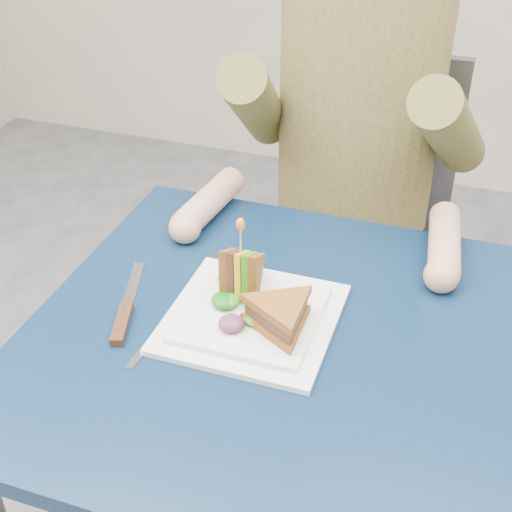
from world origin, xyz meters
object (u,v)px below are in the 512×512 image
at_px(chair, 357,220).
at_px(diner, 359,89).
at_px(table, 271,370).
at_px(fork, 159,333).
at_px(sandwich_flat, 281,315).
at_px(sandwich_upright, 241,274).
at_px(knife, 124,316).
at_px(plate, 252,317).

bearing_deg(chair, diner, -90.00).
bearing_deg(table, fork, -159.62).
relative_size(chair, sandwich_flat, 5.27).
height_order(sandwich_flat, sandwich_upright, sandwich_upright).
relative_size(diner, sandwich_flat, 4.22).
bearing_deg(knife, table, 10.66).
relative_size(chair, knife, 4.30).
height_order(sandwich_upright, fork, sandwich_upright).
xyz_separation_m(diner, fork, (-0.16, -0.64, -0.18)).
distance_m(diner, sandwich_upright, 0.54).
relative_size(sandwich_flat, knife, 0.82).
distance_m(table, fork, 0.19).
relative_size(table, diner, 1.01).
xyz_separation_m(chair, plate, (-0.04, -0.67, 0.20)).
xyz_separation_m(table, fork, (-0.16, -0.06, 0.08)).
bearing_deg(fork, plate, 31.67).
bearing_deg(plate, sandwich_upright, 126.66).
height_order(chair, sandwich_flat, chair).
xyz_separation_m(diner, sandwich_upright, (-0.07, -0.51, -0.13)).
bearing_deg(chair, knife, -107.50).
xyz_separation_m(diner, plate, (-0.04, -0.56, -0.18)).
bearing_deg(sandwich_upright, chair, 83.50).
relative_size(fork, knife, 0.83).
bearing_deg(plate, diner, 86.13).
xyz_separation_m(diner, sandwich_flat, (0.02, -0.58, -0.14)).
bearing_deg(diner, chair, 90.00).
xyz_separation_m(table, sandwich_upright, (-0.07, 0.06, 0.13)).
relative_size(chair, plate, 3.58).
xyz_separation_m(plate, sandwich_flat, (0.05, -0.02, 0.04)).
bearing_deg(plate, sandwich_flat, -24.44).
height_order(table, sandwich_upright, sandwich_upright).
bearing_deg(fork, sandwich_upright, 53.12).
relative_size(diner, plate, 2.87).
distance_m(plate, sandwich_flat, 0.07).
height_order(table, chair, chair).
height_order(table, diner, diner).
distance_m(chair, sandwich_upright, 0.68).
bearing_deg(diner, sandwich_upright, -97.90).
distance_m(sandwich_flat, sandwich_upright, 0.11).
xyz_separation_m(chair, diner, (-0.00, -0.11, 0.37)).
distance_m(sandwich_flat, knife, 0.25).
xyz_separation_m(fork, knife, (-0.07, 0.02, 0.00)).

